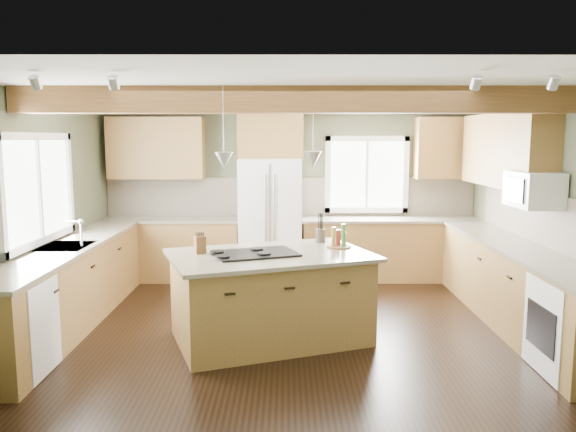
{
  "coord_description": "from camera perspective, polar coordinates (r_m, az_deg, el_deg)",
  "views": [
    {
      "loc": [
        -0.07,
        -6.02,
        2.09
      ],
      "look_at": [
        -0.05,
        0.3,
        1.22
      ],
      "focal_mm": 35.0,
      "sensor_mm": 36.0,
      "label": 1
    }
  ],
  "objects": [
    {
      "name": "floor",
      "position": [
        6.38,
        0.45,
        -11.27
      ],
      "size": [
        5.6,
        5.6,
        0.0
      ],
      "primitive_type": "plane",
      "color": "black",
      "rests_on": "ground"
    },
    {
      "name": "ceiling",
      "position": [
        6.05,
        0.48,
        12.7
      ],
      "size": [
        5.6,
        5.6,
        0.0
      ],
      "primitive_type": "plane",
      "rotation": [
        3.14,
        0.0,
        0.0
      ],
      "color": "silver",
      "rests_on": "wall_back"
    },
    {
      "name": "wall_back",
      "position": [
        8.56,
        0.28,
        2.58
      ],
      "size": [
        5.6,
        0.0,
        5.6
      ],
      "primitive_type": "plane",
      "rotation": [
        1.57,
        0.0,
        0.0
      ],
      "color": "#484C36",
      "rests_on": "ground"
    },
    {
      "name": "wall_left",
      "position": [
        6.66,
        -24.39,
        0.35
      ],
      "size": [
        0.0,
        5.0,
        5.0
      ],
      "primitive_type": "plane",
      "rotation": [
        1.57,
        0.0,
        1.57
      ],
      "color": "#484C36",
      "rests_on": "ground"
    },
    {
      "name": "wall_right",
      "position": [
        6.72,
        25.09,
        0.36
      ],
      "size": [
        0.0,
        5.0,
        5.0
      ],
      "primitive_type": "plane",
      "rotation": [
        1.57,
        0.0,
        -1.57
      ],
      "color": "#484C36",
      "rests_on": "ground"
    },
    {
      "name": "ceiling_beam",
      "position": [
        5.68,
        0.51,
        11.7
      ],
      "size": [
        5.55,
        0.26,
        0.26
      ],
      "primitive_type": "cube",
      "color": "#4E3216",
      "rests_on": "ceiling"
    },
    {
      "name": "soffit_trim",
      "position": [
        8.44,
        0.29,
        10.93
      ],
      "size": [
        5.55,
        0.2,
        0.1
      ],
      "primitive_type": "cube",
      "color": "#4E3216",
      "rests_on": "ceiling"
    },
    {
      "name": "backsplash_back",
      "position": [
        8.56,
        0.28,
        1.97
      ],
      "size": [
        5.58,
        0.03,
        0.58
      ],
      "primitive_type": "cube",
      "color": "brown",
      "rests_on": "wall_back"
    },
    {
      "name": "backsplash_right",
      "position": [
        6.77,
        24.75,
        -0.34
      ],
      "size": [
        0.03,
        3.7,
        0.58
      ],
      "primitive_type": "cube",
      "color": "brown",
      "rests_on": "wall_right"
    },
    {
      "name": "base_cab_back_left",
      "position": [
        8.56,
        -11.79,
        -3.4
      ],
      "size": [
        2.02,
        0.6,
        0.88
      ],
      "primitive_type": "cube",
      "color": "brown",
      "rests_on": "floor"
    },
    {
      "name": "counter_back_left",
      "position": [
        8.49,
        -11.88,
        -0.36
      ],
      "size": [
        2.06,
        0.64,
        0.04
      ],
      "primitive_type": "cube",
      "color": "#4A4136",
      "rests_on": "base_cab_back_left"
    },
    {
      "name": "base_cab_back_right",
      "position": [
        8.53,
        10.37,
        -3.41
      ],
      "size": [
        2.62,
        0.6,
        0.88
      ],
      "primitive_type": "cube",
      "color": "brown",
      "rests_on": "floor"
    },
    {
      "name": "counter_back_right",
      "position": [
        8.45,
        10.45,
        -0.35
      ],
      "size": [
        2.66,
        0.64,
        0.04
      ],
      "primitive_type": "cube",
      "color": "#4A4136",
      "rests_on": "base_cab_back_right"
    },
    {
      "name": "base_cab_left",
      "position": [
        6.75,
        -21.45,
        -6.85
      ],
      "size": [
        0.6,
        3.7,
        0.88
      ],
      "primitive_type": "cube",
      "color": "brown",
      "rests_on": "floor"
    },
    {
      "name": "counter_left",
      "position": [
        6.65,
        -21.65,
        -3.01
      ],
      "size": [
        0.64,
        3.74,
        0.04
      ],
      "primitive_type": "cube",
      "color": "#4A4136",
      "rests_on": "base_cab_left"
    },
    {
      "name": "base_cab_right",
      "position": [
        6.8,
        22.18,
        -6.78
      ],
      "size": [
        0.6,
        3.7,
        0.88
      ],
      "primitive_type": "cube",
      "color": "brown",
      "rests_on": "floor"
    },
    {
      "name": "counter_right",
      "position": [
        6.7,
        22.39,
        -2.97
      ],
      "size": [
        0.64,
        3.74,
        0.04
      ],
      "primitive_type": "cube",
      "color": "#4A4136",
      "rests_on": "base_cab_right"
    },
    {
      "name": "upper_cab_back_left",
      "position": [
        8.57,
        -13.23,
        6.73
      ],
      "size": [
        1.4,
        0.35,
        0.9
      ],
      "primitive_type": "cube",
      "color": "brown",
      "rests_on": "wall_back"
    },
    {
      "name": "upper_cab_over_fridge",
      "position": [
        8.35,
        -1.78,
        8.28
      ],
      "size": [
        0.96,
        0.35,
        0.7
      ],
      "primitive_type": "cube",
      "color": "brown",
      "rests_on": "wall_back"
    },
    {
      "name": "upper_cab_right",
      "position": [
        7.43,
        21.21,
        6.26
      ],
      "size": [
        0.35,
        2.2,
        0.9
      ],
      "primitive_type": "cube",
      "color": "brown",
      "rests_on": "wall_right"
    },
    {
      "name": "upper_cab_back_corner",
      "position": [
        8.68,
        15.77,
        6.65
      ],
      "size": [
        0.9,
        0.35,
        0.9
      ],
      "primitive_type": "cube",
      "color": "brown",
      "rests_on": "wall_back"
    },
    {
      "name": "window_left",
      "position": [
        6.68,
        -24.18,
        2.53
      ],
      "size": [
        0.04,
        1.6,
        1.05
      ],
      "primitive_type": "cube",
      "color": "white",
      "rests_on": "wall_left"
    },
    {
      "name": "window_back",
      "position": [
        8.61,
        7.98,
        4.2
      ],
      "size": [
        1.1,
        0.04,
        1.0
      ],
      "primitive_type": "cube",
      "color": "white",
      "rests_on": "wall_back"
    },
    {
      "name": "sink",
      "position": [
        6.65,
        -21.66,
        -2.96
      ],
      "size": [
        0.5,
        0.65,
        0.03
      ],
      "primitive_type": "cube",
      "color": "#262628",
      "rests_on": "counter_left"
    },
    {
      "name": "faucet",
      "position": [
        6.56,
        -20.26,
        -1.75
      ],
      "size": [
        0.02,
        0.02,
        0.28
      ],
      "primitive_type": "cylinder",
      "color": "#B2B2B7",
      "rests_on": "sink"
    },
    {
      "name": "dishwasher",
      "position": [
        5.61,
        -26.21,
        -10.2
      ],
      "size": [
        0.6,
        0.6,
        0.84
      ],
      "primitive_type": "cube",
      "color": "white",
      "rests_on": "floor"
    },
    {
      "name": "oven",
      "position": [
        5.66,
        27.12,
        -10.08
      ],
      "size": [
        0.6,
        0.72,
        0.84
      ],
      "primitive_type": "cube",
      "color": "white",
      "rests_on": "floor"
    },
    {
      "name": "microwave",
      "position": [
        6.56,
        23.66,
        2.47
      ],
      "size": [
        0.4,
        0.7,
        0.38
      ],
      "primitive_type": "cube",
      "color": "white",
      "rests_on": "wall_right"
    },
    {
      "name": "pendant_left",
      "position": [
        5.54,
        -6.53,
        5.63
      ],
      "size": [
        0.18,
        0.18,
        0.16
      ],
      "primitive_type": "cone",
      "rotation": [
        3.14,
        0.0,
        0.0
      ],
      "color": "#B2B2B7",
      "rests_on": "ceiling"
    },
    {
      "name": "pendant_right",
      "position": [
        5.83,
        2.55,
        5.79
      ],
      "size": [
        0.18,
        0.18,
        0.16
      ],
      "primitive_type": "cone",
      "rotation": [
        3.14,
        0.0,
        0.0
      ],
      "color": "#B2B2B7",
      "rests_on": "ceiling"
    },
    {
      "name": "refrigerator",
      "position": [
        8.23,
        -1.79,
        -0.44
      ],
      "size": [
        0.9,
        0.74,
        1.8
      ],
      "primitive_type": "cube",
      "color": "white",
      "rests_on": "floor"
    },
    {
      "name": "island",
      "position": [
        5.9,
        -1.81,
        -8.38
      ],
      "size": [
        2.16,
        1.72,
        0.88
      ],
      "primitive_type": "cube",
      "rotation": [
        0.0,
        0.0,
        0.35
      ],
      "color": "brown",
      "rests_on": "floor"
    },
    {
      "name": "island_top",
      "position": [
        5.79,
        -1.83,
        -4.01
      ],
      "size": [
        2.33,
        1.89,
        0.04
      ],
      "primitive_type": "cube",
      "rotation": [
        0.0,
        0.0,
        0.35
      ],
      "color": "#4A4136",
      "rests_on": "island"
    },
    {
      "name": "cooktop",
      "position": [
        5.74,
        -3.32,
        -3.82
      ],
      "size": [
        0.95,
        0.79,
        0.02
      ],
      "primitive_type": "cube",
      "rotation": [
        0.0,
        0.0,
        0.35
      ],
      "color": "black",
      "rests_on": "island_top"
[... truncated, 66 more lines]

